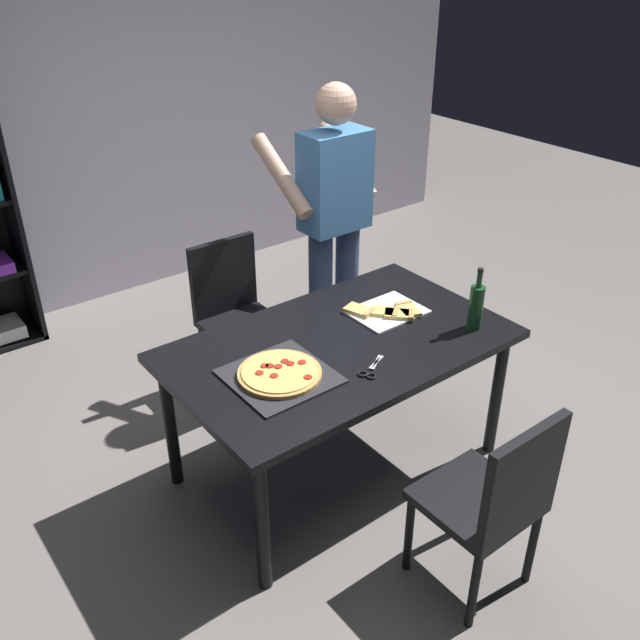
# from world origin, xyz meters

# --- Properties ---
(ground_plane) EXTENTS (12.00, 12.00, 0.00)m
(ground_plane) POSITION_xyz_m (0.00, 0.00, 0.00)
(ground_plane) COLOR gray
(back_wall) EXTENTS (6.40, 0.10, 2.80)m
(back_wall) POSITION_xyz_m (0.00, 2.60, 1.40)
(back_wall) COLOR #BCB7C6
(back_wall) RESTS_ON ground_plane
(dining_table) EXTENTS (1.60, 0.96, 0.75)m
(dining_table) POSITION_xyz_m (0.00, 0.00, 0.68)
(dining_table) COLOR black
(dining_table) RESTS_ON ground_plane
(chair_near_camera) EXTENTS (0.42, 0.42, 0.90)m
(chair_near_camera) POSITION_xyz_m (-0.00, -0.97, 0.51)
(chair_near_camera) COLOR black
(chair_near_camera) RESTS_ON ground_plane
(chair_far_side) EXTENTS (0.42, 0.42, 0.90)m
(chair_far_side) POSITION_xyz_m (0.00, 0.97, 0.51)
(chair_far_side) COLOR black
(chair_far_side) RESTS_ON ground_plane
(person_serving_pizza) EXTENTS (0.55, 0.54, 1.75)m
(person_serving_pizza) POSITION_xyz_m (0.55, 0.75, 1.00)
(person_serving_pizza) COLOR #38476B
(person_serving_pizza) RESTS_ON ground_plane
(pepperoni_pizza_on_tray) EXTENTS (0.43, 0.43, 0.04)m
(pepperoni_pizza_on_tray) POSITION_xyz_m (-0.39, -0.07, 0.77)
(pepperoni_pizza_on_tray) COLOR #2D2D33
(pepperoni_pizza_on_tray) RESTS_ON dining_table
(pizza_slices_on_towel) EXTENTS (0.36, 0.32, 0.03)m
(pizza_slices_on_towel) POSITION_xyz_m (0.36, 0.06, 0.76)
(pizza_slices_on_towel) COLOR white
(pizza_slices_on_towel) RESTS_ON dining_table
(wine_bottle) EXTENTS (0.07, 0.07, 0.32)m
(wine_bottle) POSITION_xyz_m (0.60, -0.29, 0.87)
(wine_bottle) COLOR #194723
(wine_bottle) RESTS_ON dining_table
(kitchen_scissors) EXTENTS (0.20, 0.13, 0.01)m
(kitchen_scissors) POSITION_xyz_m (-0.05, -0.27, 0.76)
(kitchen_scissors) COLOR silver
(kitchen_scissors) RESTS_ON dining_table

